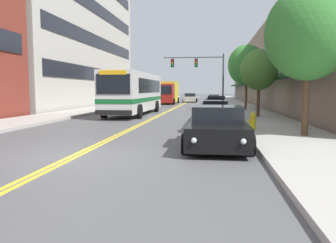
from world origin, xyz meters
name	(u,v)px	position (x,y,z in m)	size (l,w,h in m)	color
ground_plane	(183,104)	(0.00, 37.00, 0.00)	(240.00, 240.00, 0.00)	#565659
sidewalk_left	(133,103)	(-7.30, 37.00, 0.08)	(3.60, 106.00, 0.16)	#B2ADA5
sidewalk_right	(236,104)	(7.30, 37.00, 0.08)	(3.60, 106.00, 0.16)	#B2ADA5
centre_line	(183,104)	(0.00, 37.00, 0.00)	(0.34, 106.00, 0.01)	yellow
office_tower_left	(51,12)	(-15.34, 28.97, 11.36)	(12.08, 29.53, 22.71)	#BCB7AD
storefront_row_right	(282,71)	(13.33, 37.00, 4.50)	(9.10, 68.00, 9.01)	gray
city_bus	(135,91)	(-2.16, 16.71, 1.85)	(2.81, 11.53, 3.28)	silver
car_white_parked_left_near	(139,102)	(-4.29, 27.59, 0.63)	(2.14, 4.65, 1.34)	white
car_black_parked_right_foreground	(217,128)	(4.25, 2.14, 0.65)	(2.20, 4.70, 1.42)	black
car_beige_parked_right_mid	(214,99)	(4.31, 42.51, 0.58)	(2.12, 4.56, 1.23)	#BCAD89
car_charcoal_parked_right_far	(215,111)	(4.26, 11.86, 0.61)	(2.03, 4.41, 1.30)	#232328
car_navy_parked_right_end	(216,103)	(4.44, 23.98, 0.63)	(2.21, 4.63, 1.37)	#19234C
car_silver_moving_lead	(190,98)	(0.51, 43.70, 0.66)	(2.20, 4.65, 1.43)	#B7B7BC
box_truck	(168,92)	(-2.20, 36.80, 1.63)	(2.62, 7.25, 3.14)	maroon
traffic_signal_mast	(201,69)	(2.83, 27.29, 4.23)	(6.67, 0.38, 5.89)	#47474C
street_tree_right_near	(309,33)	(7.76, 4.42, 4.18)	(3.37, 3.37, 5.88)	brown
street_tree_right_mid	(259,70)	(7.18, 13.78, 3.33)	(2.52, 2.52, 4.57)	brown
street_tree_right_far	(247,65)	(7.14, 21.84, 4.24)	(3.40, 3.40, 5.96)	brown
fire_hydrant	(253,121)	(5.95, 6.29, 0.55)	(0.34, 0.26, 0.79)	yellow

